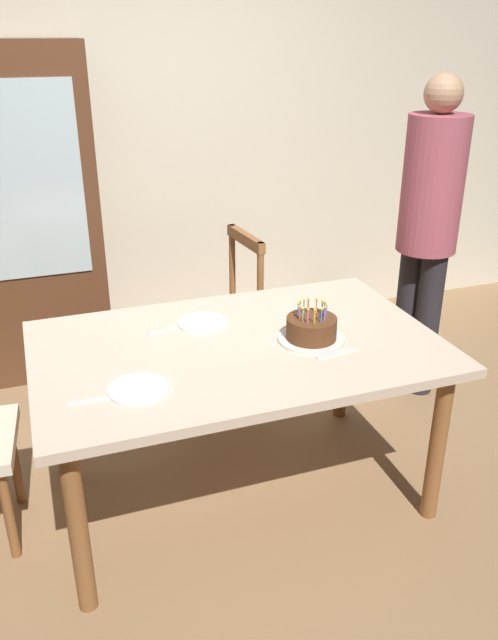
% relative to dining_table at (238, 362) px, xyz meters
% --- Properties ---
extents(ground, '(6.40, 6.40, 0.00)m').
position_rel_dining_table_xyz_m(ground, '(0.00, 0.00, -0.67)').
color(ground, '#93704C').
extents(back_wall, '(6.40, 0.10, 2.60)m').
position_rel_dining_table_xyz_m(back_wall, '(0.00, 1.85, 0.63)').
color(back_wall, beige).
rests_on(back_wall, ground).
extents(dining_table, '(1.66, 1.05, 0.76)m').
position_rel_dining_table_xyz_m(dining_table, '(0.00, 0.00, 0.00)').
color(dining_table, beige).
rests_on(dining_table, ground).
extents(birthday_cake, '(0.28, 0.28, 0.17)m').
position_rel_dining_table_xyz_m(birthday_cake, '(0.30, -0.07, 0.13)').
color(birthday_cake, silver).
rests_on(birthday_cake, dining_table).
extents(plate_near_celebrant, '(0.22, 0.22, 0.01)m').
position_rel_dining_table_xyz_m(plate_near_celebrant, '(-0.46, -0.24, 0.09)').
color(plate_near_celebrant, white).
rests_on(plate_near_celebrant, dining_table).
extents(plate_far_side, '(0.22, 0.22, 0.01)m').
position_rel_dining_table_xyz_m(plate_far_side, '(-0.08, 0.24, 0.09)').
color(plate_far_side, white).
rests_on(plate_far_side, dining_table).
extents(fork_near_celebrant, '(0.18, 0.02, 0.01)m').
position_rel_dining_table_xyz_m(fork_near_celebrant, '(-0.62, -0.26, 0.09)').
color(fork_near_celebrant, silver).
rests_on(fork_near_celebrant, dining_table).
extents(fork_far_side, '(0.18, 0.05, 0.01)m').
position_rel_dining_table_xyz_m(fork_far_side, '(-0.24, 0.22, 0.09)').
color(fork_far_side, silver).
rests_on(fork_far_side, dining_table).
extents(fork_near_guest, '(0.18, 0.03, 0.01)m').
position_rel_dining_table_xyz_m(fork_near_guest, '(0.34, -0.22, 0.09)').
color(fork_near_guest, silver).
rests_on(fork_near_guest, dining_table).
extents(chair_spindle_back, '(0.48, 0.48, 0.95)m').
position_rel_dining_table_xyz_m(chair_spindle_back, '(0.17, 0.85, -0.22)').
color(chair_spindle_back, brown).
rests_on(chair_spindle_back, ground).
extents(person_guest, '(0.32, 0.32, 1.75)m').
position_rel_dining_table_xyz_m(person_guest, '(1.27, 0.57, 0.33)').
color(person_guest, '#262328').
rests_on(person_guest, ground).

